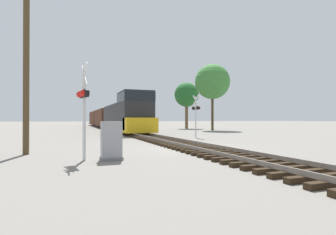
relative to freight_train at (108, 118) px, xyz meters
The scene contains 9 objects.
ground_plane 35.08m from the freight_train, 90.00° to the right, with size 400.00×400.00×0.00m, color slate.
rail_track_bed 35.08m from the freight_train, 90.00° to the right, with size 2.60×160.00×0.31m.
freight_train is the anchor object (origin of this frame).
crossing_signal_near 37.92m from the freight_train, 98.85° to the right, with size 0.46×1.02×3.79m.
crossing_signal_far 27.88m from the freight_train, 81.77° to the right, with size 0.43×1.01×3.76m.
relay_cabinet 38.01m from the freight_train, 97.23° to the right, with size 0.86×0.63×1.53m.
utility_pole 35.78m from the freight_train, 103.31° to the right, with size 1.80×0.27×9.20m.
tree_far_right 20.29m from the freight_train, 47.57° to the right, with size 5.12×5.12×9.71m.
tree_mid_background 14.80m from the freight_train, 26.60° to the right, with size 4.27×4.27×8.07m.
Camera 1 is at (-6.30, -13.15, 1.61)m, focal length 28.00 mm.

